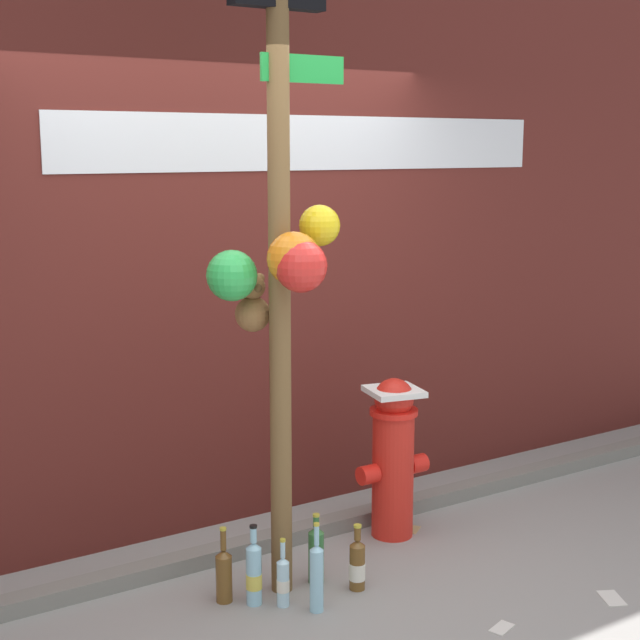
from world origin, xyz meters
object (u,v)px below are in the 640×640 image
memorial_post (279,231)px  bottle_3 (224,574)px  bottle_0 (316,553)px  bottle_4 (357,565)px  bottle_5 (254,573)px  bottle_1 (283,581)px  bottle_2 (317,576)px  fire_hydrant (393,454)px

memorial_post → bottle_3: (-0.27, 0.06, -1.57)m
memorial_post → bottle_0: bearing=-0.3°
bottle_4 → bottle_5: size_ratio=0.84×
bottle_1 → bottle_5: bottle_5 is taller
bottle_1 → bottle_2: size_ratio=0.77×
bottle_3 → bottle_5: (0.11, -0.10, 0.01)m
fire_hydrant → bottle_4: (-0.52, -0.42, -0.33)m
bottle_2 → bottle_4: bearing=15.7°
fire_hydrant → bottle_0: (-0.65, -0.26, -0.31)m
fire_hydrant → bottle_3: (-1.11, -0.19, -0.32)m
bottle_2 → bottle_1: bearing=129.7°
bottle_4 → bottle_5: bottle_5 is taller
bottle_5 → bottle_3: bearing=137.6°
bottle_0 → bottle_4: 0.21m
memorial_post → bottle_4: (0.32, -0.16, -1.59)m
bottle_0 → bottle_4: bottle_0 is taller
bottle_4 → bottle_1: bearing=173.1°
fire_hydrant → bottle_0: 0.76m
memorial_post → bottle_5: (-0.17, -0.03, -1.56)m
bottle_0 → bottle_4: size_ratio=1.08×
bottle_3 → bottle_5: size_ratio=0.94×
fire_hydrant → bottle_4: 0.75m
bottle_5 → bottle_1: bearing=-39.9°
fire_hydrant → bottle_5: size_ratio=2.27×
bottle_2 → bottle_5: bearing=134.5°
memorial_post → bottle_2: 1.56m
fire_hydrant → bottle_2: size_ratio=2.07×
bottle_2 → bottle_5: bottle_2 is taller
bottle_0 → bottle_1: (-0.25, -0.12, -0.03)m
bottle_0 → memorial_post: bearing=179.7°
bottle_1 → bottle_4: 0.38m
bottle_3 → bottle_5: 0.14m
memorial_post → fire_hydrant: 1.53m
bottle_5 → fire_hydrant: bearing=15.9°
fire_hydrant → memorial_post: bearing=-163.1°
bottle_3 → fire_hydrant: bearing=9.8°
memorial_post → bottle_4: bearing=-27.3°
memorial_post → bottle_3: 1.60m
bottle_0 → bottle_1: bearing=-155.2°
bottle_0 → bottle_2: (-0.15, -0.24, 0.02)m
fire_hydrant → bottle_4: fire_hydrant is taller
bottle_0 → bottle_5: (-0.36, -0.03, 0.00)m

